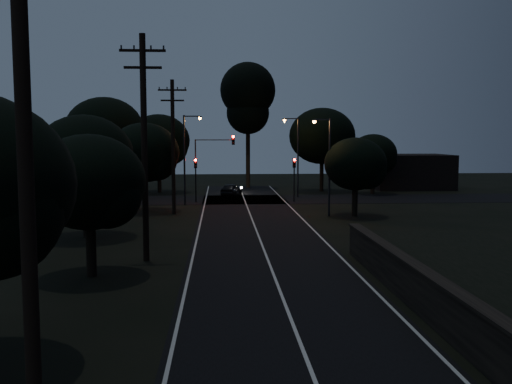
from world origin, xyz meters
TOP-DOWN VIEW (x-y plane):
  - road_surface at (0.00, 31.12)m, footprint 60.00×70.00m
  - utility_pole_near at (-6.00, -2.00)m, footprint 2.20×0.30m
  - utility_pole_mid at (-6.00, 15.00)m, footprint 2.20×0.30m
  - utility_pole_far at (-6.00, 32.00)m, footprint 2.20×0.30m
  - tree_left_b at (-7.83, 11.90)m, footprint 4.90×4.90m
  - tree_left_c at (-10.29, 21.88)m, footprint 5.89×5.89m
  - tree_left_d at (-8.30, 33.88)m, footprint 5.71×5.71m
  - tree_far_nw at (-8.76, 49.86)m, footprint 6.75×6.75m
  - tree_far_w at (-13.72, 45.84)m, footprint 7.92×7.92m
  - tree_far_ne at (9.26, 49.85)m, footprint 7.35×7.35m
  - tree_far_e at (14.18, 46.90)m, footprint 5.03×5.03m
  - tree_right_a at (8.17, 29.90)m, footprint 4.76×4.76m
  - tall_pine at (1.00, 55.00)m, footprint 6.53×6.53m
  - building_left at (-20.00, 52.00)m, footprint 10.00×8.00m
  - building_right at (20.00, 53.00)m, footprint 9.00×7.00m
  - signal_left at (-4.60, 39.99)m, footprint 0.28×0.35m
  - signal_right at (4.60, 39.99)m, footprint 0.28×0.35m
  - signal_mast at (-2.91, 39.99)m, footprint 3.70×0.35m
  - streetlight_a at (-5.31, 38.00)m, footprint 1.66×0.26m
  - streetlight_b at (5.31, 44.00)m, footprint 1.66×0.26m
  - streetlight_c at (5.83, 30.00)m, footprint 1.46×0.26m
  - car at (-1.18, 46.00)m, footprint 2.55×4.07m

SIDE VIEW (x-z plane):
  - road_surface at x=0.00m, z-range 0.00..0.03m
  - car at x=-1.18m, z-range 0.00..1.29m
  - building_right at x=20.00m, z-range 0.00..4.00m
  - building_left at x=-20.00m, z-range 0.00..4.40m
  - signal_left at x=-4.60m, z-range 0.79..4.89m
  - signal_right at x=4.60m, z-range 0.79..4.89m
  - tree_right_a at x=8.17m, z-range 0.90..6.94m
  - tree_left_b at x=-7.83m, z-range 0.92..7.16m
  - tree_far_e at x=14.18m, z-range 0.94..7.32m
  - signal_mast at x=-2.91m, z-range 1.21..7.46m
  - streetlight_c at x=5.83m, z-range 0.60..8.10m
  - streetlight_a at x=-5.31m, z-range 0.64..8.64m
  - streetlight_b at x=5.31m, z-range 0.64..8.64m
  - tree_left_d at x=-8.30m, z-range 1.07..8.32m
  - tree_left_c at x=-10.29m, z-range 1.09..8.53m
  - utility_pole_far at x=-6.00m, z-range 0.23..10.73m
  - tree_far_nw at x=-8.76m, z-range 1.26..9.81m
  - utility_pole_mid at x=-6.00m, z-range 0.24..11.24m
  - tree_far_ne at x=9.26m, z-range 1.37..10.66m
  - utility_pole_near at x=-6.00m, z-range 0.25..12.25m
  - tree_far_w at x=-13.72m, z-range 1.52..11.62m
  - tall_pine at x=1.00m, z-range 3.28..18.13m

